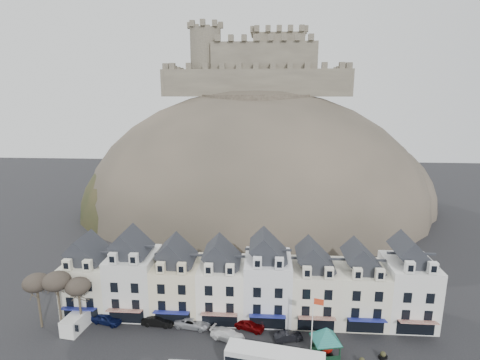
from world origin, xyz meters
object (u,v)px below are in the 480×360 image
red_buoy (327,348)px  car_maroon (249,324)px  car_navy (107,318)px  bus_shelter (326,334)px  car_silver (193,322)px  flagpole (313,325)px  white_van (78,321)px  car_white (228,335)px  car_charcoal (288,336)px  car_black (158,321)px

red_buoy → car_maroon: size_ratio=0.44×
car_maroon → car_navy: bearing=111.5°
bus_shelter → car_maroon: (-9.92, 5.15, -2.51)m
car_silver → red_buoy: bearing=-96.2°
flagpole → car_silver: size_ratio=1.77×
car_silver → car_maroon: size_ratio=1.13×
white_van → car_white: (21.62, -1.02, -0.46)m
flagpole → car_white: (-10.91, 3.53, -4.44)m
car_silver → car_charcoal: size_ratio=1.31×
bus_shelter → car_maroon: bearing=140.9°
bus_shelter → car_black: bus_shelter is taller
bus_shelter → car_silver: 18.89m
white_van → car_maroon: size_ratio=1.19×
white_van → car_silver: bearing=13.0°
flagpole → car_black: bearing=164.2°
car_charcoal → bus_shelter: bearing=-138.6°
red_buoy → car_silver: bearing=165.4°
flagpole → car_maroon: bearing=143.4°
white_van → car_charcoal: 29.88m
flagpole → car_silver: flagpole is taller
car_white → white_van: bearing=107.7°
car_black → car_charcoal: 18.74m
bus_shelter → car_maroon: 11.45m
flagpole → bus_shelter: bearing=26.0°
red_buoy → car_charcoal: size_ratio=0.51×
white_van → car_white: bearing=5.1°
car_charcoal → car_silver: bearing=66.1°
car_black → car_navy: bearing=94.3°
car_white → car_charcoal: (8.24, 0.34, -0.07)m
red_buoy → white_van: white_van is taller
white_van → car_white: size_ratio=1.09×
car_navy → bus_shelter: bearing=-84.8°
bus_shelter → car_navy: bus_shelter is taller
car_black → car_charcoal: (18.61, -2.16, -0.12)m
white_van → car_charcoal: white_van is taller
red_buoy → white_van: size_ratio=0.37×
bus_shelter → white_van: size_ratio=1.22×
red_buoy → car_white: (-12.96, 2.26, -0.31)m
car_silver → car_white: bearing=-106.9°
white_van → bus_shelter: bearing=1.7°
flagpole → white_van: 33.09m
white_van → car_navy: (3.61, 1.48, -0.38)m
car_maroon → red_buoy: bearing=-93.6°
car_white → bus_shelter: bearing=-81.3°
red_buoy → car_charcoal: bearing=151.1°
flagpole → white_van: flagpole is taller
flagpole → car_navy: 29.86m
bus_shelter → car_white: size_ratio=1.33×
car_white → car_black: bearing=96.9°
red_buoy → car_silver: 18.86m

